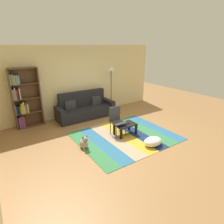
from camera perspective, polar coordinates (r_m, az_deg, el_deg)
ground_plane at (r=5.98m, az=1.79°, el=-7.00°), size 14.00×14.00×0.00m
back_wall at (r=7.68m, az=-9.43°, el=9.41°), size 6.80×0.10×2.70m
rug at (r=5.91m, az=4.06°, el=-7.36°), size 2.91×2.45×0.01m
couch at (r=7.41m, az=-8.22°, el=0.98°), size 2.26×0.80×1.00m
bookshelf at (r=6.91m, az=-25.48°, el=3.32°), size 0.90×0.28×2.02m
coffee_table at (r=5.91m, az=4.08°, el=-4.28°), size 0.67×0.44×0.35m
pouf at (r=5.46m, az=12.36°, el=-8.77°), size 0.56×0.41×0.24m
dog at (r=5.25m, az=-8.52°, el=-9.31°), size 0.22×0.35×0.40m
standing_lamp at (r=7.84m, az=-0.29°, el=11.41°), size 0.32×0.32×1.87m
tv_remote at (r=5.94m, az=4.66°, el=-3.32°), size 0.07×0.16×0.02m
folding_chair at (r=5.83m, az=1.35°, el=-1.99°), size 0.40×0.40×0.90m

